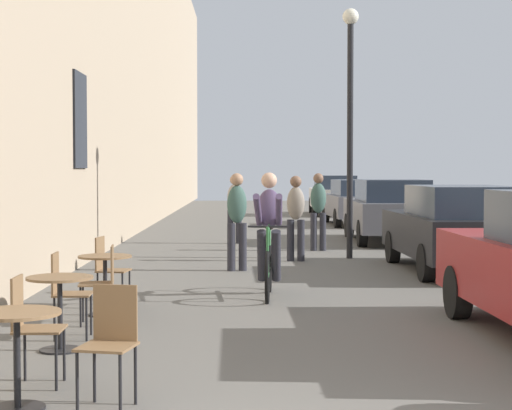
{
  "coord_description": "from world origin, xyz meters",
  "views": [
    {
      "loc": [
        -0.23,
        -4.12,
        1.75
      ],
      "look_at": [
        -0.03,
        13.02,
        1.04
      ],
      "focal_mm": 59.54,
      "sensor_mm": 36.0,
      "label": 1
    }
  ],
  "objects": [
    {
      "name": "street_lamp",
      "position": [
        1.82,
        12.55,
        3.11
      ],
      "size": [
        0.32,
        0.32,
        4.9
      ],
      "color": "black",
      "rests_on": "ground_plane"
    },
    {
      "name": "cafe_chair_far_toward_wall",
      "position": [
        -1.85,
        5.43,
        0.52
      ],
      "size": [
        0.42,
        0.42,
        0.89
      ],
      "color": "black",
      "rests_on": "ground_plane"
    },
    {
      "name": "cafe_chair_near_toward_wall",
      "position": [
        -1.97,
        2.69,
        0.52
      ],
      "size": [
        0.39,
        0.39,
        0.89
      ],
      "color": "black",
      "rests_on": "ground_plane"
    },
    {
      "name": "pedestrian_mid",
      "position": [
        0.72,
        12.04,
        0.92
      ],
      "size": [
        0.36,
        0.27,
        1.63
      ],
      "color": "#26262D",
      "rests_on": "ground_plane"
    },
    {
      "name": "parked_car_fifth",
      "position": [
        3.21,
        28.8,
        0.79
      ],
      "size": [
        1.94,
        4.37,
        1.53
      ],
      "color": "beige",
      "rests_on": "ground_plane"
    },
    {
      "name": "cafe_chair_near_toward_street",
      "position": [
        -1.23,
        2.08,
        0.52
      ],
      "size": [
        0.45,
        0.45,
        0.89
      ],
      "color": "black",
      "rests_on": "ground_plane"
    },
    {
      "name": "parked_car_third",
      "position": [
        3.23,
        16.29,
        0.79
      ],
      "size": [
        1.86,
        4.29,
        1.52
      ],
      "color": "#595960",
      "rests_on": "ground_plane"
    },
    {
      "name": "cyclist_on_bicycle",
      "position": [
        0.09,
        7.6,
        0.81
      ],
      "size": [
        0.52,
        1.76,
        1.74
      ],
      "color": "black",
      "rests_on": "ground_plane"
    },
    {
      "name": "parked_car_fourth",
      "position": [
        3.25,
        22.61,
        0.75
      ],
      "size": [
        1.84,
        4.1,
        1.44
      ],
      "color": "#595960",
      "rests_on": "ground_plane"
    },
    {
      "name": "cafe_table_far",
      "position": [
        -1.92,
        6.03,
        0.52
      ],
      "size": [
        0.64,
        0.64,
        0.72
      ],
      "color": "black",
      "rests_on": "ground_plane"
    },
    {
      "name": "pedestrian_furthest",
      "position": [
        -0.5,
        15.96,
        0.91
      ],
      "size": [
        0.36,
        0.27,
        1.62
      ],
      "color": "#26262D",
      "rests_on": "ground_plane"
    },
    {
      "name": "cafe_chair_mid_toward_street",
      "position": [
        -2.1,
        4.63,
        0.52
      ],
      "size": [
        0.39,
        0.39,
        0.89
      ],
      "color": "black",
      "rests_on": "ground_plane"
    },
    {
      "name": "pedestrian_far",
      "position": [
        1.33,
        14.12,
        0.94
      ],
      "size": [
        0.36,
        0.27,
        1.67
      ],
      "color": "#26262D",
      "rests_on": "ground_plane"
    },
    {
      "name": "parked_car_second",
      "position": [
        3.35,
        10.26,
        0.77
      ],
      "size": [
        1.82,
        4.19,
        1.48
      ],
      "color": "black",
      "rests_on": "ground_plane"
    },
    {
      "name": "cafe_table_mid",
      "position": [
        -2.02,
        4.02,
        0.52
      ],
      "size": [
        0.64,
        0.64,
        0.72
      ],
      "color": "black",
      "rests_on": "ground_plane"
    },
    {
      "name": "pedestrian_near",
      "position": [
        -0.39,
        10.5,
        0.95
      ],
      "size": [
        0.37,
        0.29,
        1.69
      ],
      "color": "#26262D",
      "rests_on": "ground_plane"
    },
    {
      "name": "cafe_table_near",
      "position": [
        -1.9,
        2.01,
        0.52
      ],
      "size": [
        0.64,
        0.64,
        0.72
      ],
      "color": "black",
      "rests_on": "ground_plane"
    },
    {
      "name": "cafe_chair_far_toward_street",
      "position": [
        -2.0,
        6.7,
        0.52
      ],
      "size": [
        0.43,
        0.43,
        0.89
      ],
      "color": "black",
      "rests_on": "ground_plane"
    }
  ]
}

